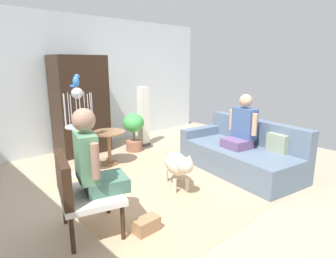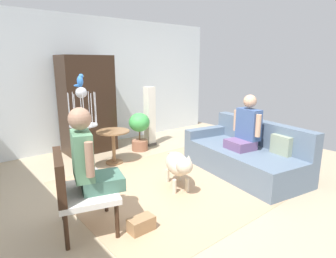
{
  "view_description": "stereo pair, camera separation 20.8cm",
  "coord_description": "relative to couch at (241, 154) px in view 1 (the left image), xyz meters",
  "views": [
    {
      "loc": [
        -2.61,
        -2.63,
        1.72
      ],
      "look_at": [
        -0.18,
        -0.03,
        0.88
      ],
      "focal_mm": 30.29,
      "sensor_mm": 36.0,
      "label": 1
    },
    {
      "loc": [
        -2.46,
        -2.77,
        1.72
      ],
      "look_at": [
        -0.18,
        -0.03,
        0.88
      ],
      "focal_mm": 30.29,
      "sensor_mm": 36.0,
      "label": 2
    }
  ],
  "objects": [
    {
      "name": "dog",
      "position": [
        -1.24,
        0.21,
        0.08
      ],
      "size": [
        0.51,
        0.83,
        0.57
      ],
      "color": "beige",
      "rests_on": "ground"
    },
    {
      "name": "parrot",
      "position": [
        -1.98,
        1.57,
        1.18
      ],
      "size": [
        0.17,
        0.1,
        0.19
      ],
      "color": "blue",
      "rests_on": "bird_cage_stand"
    },
    {
      "name": "armchair",
      "position": [
        -2.72,
        0.11,
        0.22
      ],
      "size": [
        0.74,
        0.8,
        0.85
      ],
      "color": "#382316",
      "rests_on": "ground"
    },
    {
      "name": "person_on_couch",
      "position": [
        -0.04,
        -0.01,
        0.46
      ],
      "size": [
        0.48,
        0.54,
        0.84
      ],
      "color": "#684B76"
    },
    {
      "name": "person_on_armchair",
      "position": [
        -2.58,
        0.07,
        0.5
      ],
      "size": [
        0.56,
        0.53,
        0.86
      ],
      "color": "#436C5C"
    },
    {
      "name": "armoire_cabinet",
      "position": [
        -1.43,
        2.62,
        0.65
      ],
      "size": [
        0.95,
        0.56,
        1.85
      ],
      "primitive_type": "cube",
      "color": "black",
      "rests_on": "ground"
    },
    {
      "name": "round_end_table",
      "position": [
        -1.42,
        1.68,
        0.13
      ],
      "size": [
        0.56,
        0.56,
        0.58
      ],
      "color": "olive",
      "rests_on": "ground"
    },
    {
      "name": "column_lamp",
      "position": [
        -0.28,
        2.18,
        0.34
      ],
      "size": [
        0.2,
        0.2,
        1.23
      ],
      "color": "#4C4742",
      "rests_on": "ground"
    },
    {
      "name": "ground_plane",
      "position": [
        -1.23,
        0.25,
        -0.27
      ],
      "size": [
        6.99,
        6.99,
        0.0
      ],
      "primitive_type": "plane",
      "color": "tan"
    },
    {
      "name": "handbag",
      "position": [
        -2.22,
        -0.31,
        -0.2
      ],
      "size": [
        0.27,
        0.16,
        0.15
      ],
      "primitive_type": "cube",
      "color": "#99724C",
      "rests_on": "ground"
    },
    {
      "name": "back_wall",
      "position": [
        -1.23,
        3.03,
        1.03
      ],
      "size": [
        6.42,
        0.12,
        2.61
      ],
      "primitive_type": "cube",
      "color": "silver",
      "rests_on": "ground"
    },
    {
      "name": "potted_plant",
      "position": [
        -0.65,
        2.02,
        0.18
      ],
      "size": [
        0.41,
        0.41,
        0.75
      ],
      "color": "#996047",
      "rests_on": "ground"
    },
    {
      "name": "bird_cage_stand",
      "position": [
        -1.98,
        1.57,
        0.45
      ],
      "size": [
        0.42,
        0.42,
        1.36
      ],
      "color": "silver",
      "rests_on": "ground"
    },
    {
      "name": "area_rug",
      "position": [
        -1.21,
        0.33,
        -0.27
      ],
      "size": [
        2.84,
        2.55,
        0.01
      ],
      "primitive_type": "cube",
      "color": "tan",
      "rests_on": "ground"
    },
    {
      "name": "couch",
      "position": [
        0.0,
        0.0,
        0.0
      ],
      "size": [
        1.27,
        2.09,
        0.8
      ],
      "color": "slate",
      "rests_on": "ground"
    }
  ]
}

